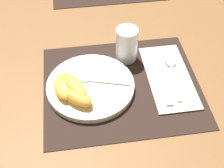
% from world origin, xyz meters
% --- Properties ---
extents(ground_plane, '(3.00, 3.00, 0.00)m').
position_xyz_m(ground_plane, '(0.00, 0.00, 0.00)').
color(ground_plane, brown).
extents(placemat, '(0.42, 0.36, 0.00)m').
position_xyz_m(placemat, '(0.00, 0.00, 0.00)').
color(placemat, black).
rests_on(placemat, ground_plane).
extents(plate, '(0.24, 0.24, 0.02)m').
position_xyz_m(plate, '(-0.08, -0.00, 0.01)').
color(plate, white).
rests_on(plate, placemat).
extents(juice_glass, '(0.06, 0.06, 0.10)m').
position_xyz_m(juice_glass, '(0.03, 0.11, 0.05)').
color(juice_glass, silver).
rests_on(juice_glass, placemat).
extents(napkin, '(0.12, 0.25, 0.00)m').
position_xyz_m(napkin, '(0.13, 0.01, 0.01)').
color(napkin, silver).
rests_on(napkin, placemat).
extents(knife, '(0.04, 0.22, 0.01)m').
position_xyz_m(knife, '(0.12, 0.01, 0.01)').
color(knife, silver).
rests_on(knife, napkin).
extents(spoon, '(0.04, 0.19, 0.01)m').
position_xyz_m(spoon, '(0.15, 0.05, 0.01)').
color(spoon, silver).
rests_on(spoon, napkin).
extents(fork, '(0.18, 0.07, 0.00)m').
position_xyz_m(fork, '(-0.08, 0.02, 0.02)').
color(fork, silver).
rests_on(fork, plate).
extents(citrus_wedge_0, '(0.06, 0.10, 0.03)m').
position_xyz_m(citrus_wedge_0, '(-0.15, -0.01, 0.03)').
color(citrus_wedge_0, '#F7C656').
rests_on(citrus_wedge_0, plate).
extents(citrus_wedge_1, '(0.09, 0.12, 0.04)m').
position_xyz_m(citrus_wedge_1, '(-0.13, -0.03, 0.04)').
color(citrus_wedge_1, '#F7C656').
rests_on(citrus_wedge_1, plate).
extents(citrus_wedge_2, '(0.10, 0.10, 0.04)m').
position_xyz_m(citrus_wedge_2, '(-0.12, -0.05, 0.04)').
color(citrus_wedge_2, '#F7C656').
rests_on(citrus_wedge_2, plate).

